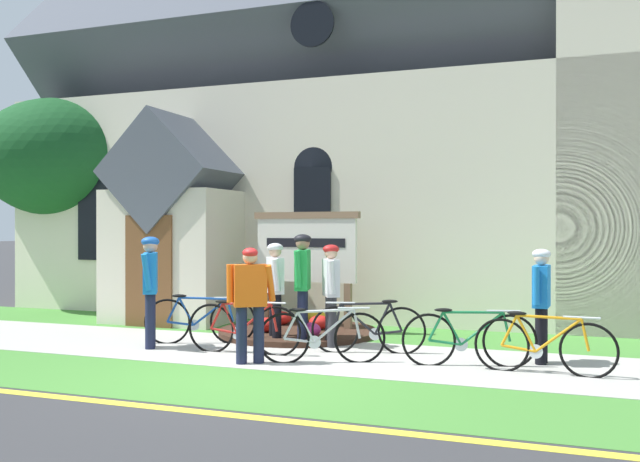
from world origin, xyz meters
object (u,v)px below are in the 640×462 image
object	(u,v)px
bicycle_red	(243,328)
bicycle_black	(369,328)
bicycle_yellow	(321,336)
cyclist_in_orange_jersey	(275,285)
church_sign	(306,252)
cyclist_in_blue_jersey	(541,298)
bicycle_green	(469,339)
cyclist_in_yellow_jersey	(331,288)
bicycle_silver	(544,345)
cyclist_in_red_jersey	(150,282)
cyclist_in_white_jersey	(303,279)
cyclist_in_green_jersey	(250,297)
bicycle_white	(200,320)
yard_deciduous_tree	(59,159)

from	to	relation	value
bicycle_red	bicycle_black	distance (m)	1.86
bicycle_yellow	cyclist_in_orange_jersey	world-z (taller)	cyclist_in_orange_jersey
church_sign	cyclist_in_blue_jersey	world-z (taller)	church_sign
bicycle_green	cyclist_in_yellow_jersey	size ratio (longest dim) A/B	1.09
bicycle_silver	cyclist_in_orange_jersey	xyz separation A→B (m)	(-4.15, 1.01, 0.57)
bicycle_green	cyclist_in_blue_jersey	bearing A→B (deg)	28.88
cyclist_in_red_jersey	cyclist_in_yellow_jersey	bearing A→B (deg)	22.65
cyclist_in_white_jersey	cyclist_in_yellow_jersey	bearing A→B (deg)	-5.64
bicycle_red	cyclist_in_red_jersey	xyz separation A→B (m)	(-1.54, -0.09, 0.64)
cyclist_in_green_jersey	church_sign	bearing A→B (deg)	96.00
bicycle_red	bicycle_white	xyz separation A→B (m)	(-1.05, 0.56, -0.00)
cyclist_in_yellow_jersey	church_sign	bearing A→B (deg)	124.87
cyclist_in_orange_jersey	bicycle_silver	bearing A→B (deg)	-13.67
bicycle_red	cyclist_in_blue_jersey	size ratio (longest dim) A/B	1.14
bicycle_black	cyclist_in_blue_jersey	bearing A→B (deg)	1.27
bicycle_yellow	cyclist_in_green_jersey	distance (m)	1.12
church_sign	bicycle_white	xyz separation A→B (m)	(-1.16, -1.76, -1.05)
bicycle_yellow	yard_deciduous_tree	world-z (taller)	yard_deciduous_tree
bicycle_white	bicycle_black	world-z (taller)	bicycle_black
bicycle_black	bicycle_red	bearing A→B (deg)	-159.38
cyclist_in_blue_jersey	bicycle_white	bearing A→B (deg)	-178.34
church_sign	cyclist_in_yellow_jersey	xyz separation A→B (m)	(0.93, -1.33, -0.50)
bicycle_black	bicycle_silver	size ratio (longest dim) A/B	0.94
cyclist_in_red_jersey	cyclist_in_blue_jersey	bearing A→B (deg)	7.92
church_sign	bicycle_green	xyz separation A→B (m)	(3.14, -2.12, -1.05)
bicycle_white	cyclist_in_white_jersey	xyz separation A→B (m)	(1.59, 0.48, 0.66)
cyclist_in_white_jersey	cyclist_in_orange_jersey	bearing A→B (deg)	179.00
cyclist_in_yellow_jersey	cyclist_in_green_jersey	bearing A→B (deg)	-110.87
bicycle_white	cyclist_in_orange_jersey	distance (m)	1.33
bicycle_green	cyclist_in_green_jersey	world-z (taller)	cyclist_in_green_jersey
church_sign	bicycle_silver	world-z (taller)	church_sign
bicycle_yellow	cyclist_in_blue_jersey	world-z (taller)	cyclist_in_blue_jersey
yard_deciduous_tree	bicycle_red	bearing A→B (deg)	-30.04
yard_deciduous_tree	bicycle_silver	bearing A→B (deg)	-19.43
bicycle_red	bicycle_green	xyz separation A→B (m)	(3.25, 0.20, -0.01)
bicycle_green	cyclist_in_orange_jersey	world-z (taller)	cyclist_in_orange_jersey
cyclist_in_orange_jersey	bicycle_white	bearing A→B (deg)	-156.16
bicycle_silver	yard_deciduous_tree	xyz separation A→B (m)	(-10.96, 3.87, 3.12)
cyclist_in_orange_jersey	cyclist_in_red_jersey	bearing A→B (deg)	-144.75
cyclist_in_green_jersey	cyclist_in_orange_jersey	world-z (taller)	cyclist_in_orange_jersey
bicycle_red	yard_deciduous_tree	world-z (taller)	yard_deciduous_tree
bicycle_white	cyclist_in_white_jersey	distance (m)	1.79
cyclist_in_green_jersey	bicycle_yellow	bearing A→B (deg)	23.14
church_sign	cyclist_in_blue_jersey	bearing A→B (deg)	-21.66
cyclist_in_orange_jersey	cyclist_in_green_jersey	bearing A→B (deg)	-77.96
church_sign	bicycle_yellow	size ratio (longest dim) A/B	1.30
cyclist_in_white_jersey	bicycle_red	bearing A→B (deg)	-117.50
bicycle_green	cyclist_in_red_jersey	bearing A→B (deg)	-176.55
bicycle_green	bicycle_silver	bearing A→B (deg)	-9.80
cyclist_in_green_jersey	cyclist_in_orange_jersey	bearing A→B (deg)	102.04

